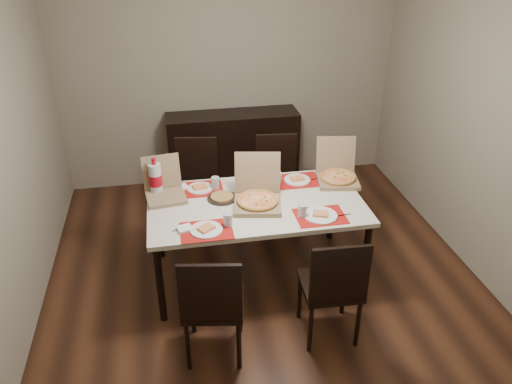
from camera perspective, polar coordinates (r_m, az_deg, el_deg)
ground at (r=4.60m, az=0.78°, el=-9.53°), size 3.80×4.00×0.02m
room_walls at (r=4.18m, az=-0.25°, el=13.43°), size 3.84×4.02×2.62m
sideboard at (r=5.87m, az=-2.61°, el=4.79°), size 1.50×0.40×0.90m
dining_table at (r=4.22m, az=-0.00°, el=-1.98°), size 1.80×1.00×0.75m
chair_near_left at (r=3.54m, az=-4.99°, el=-12.54°), size 0.49×0.49×0.93m
chair_near_right at (r=3.72m, az=8.82°, el=-10.50°), size 0.44×0.44×0.93m
chair_far_left at (r=5.08m, az=-6.78°, el=1.34°), size 0.48×0.48×0.93m
chair_far_right at (r=5.13m, az=2.44°, el=1.78°), size 0.46×0.46×0.93m
setting_near_left at (r=3.84m, az=-5.35°, el=-4.03°), size 0.46×0.30×0.11m
setting_near_right at (r=4.01m, az=6.86°, el=-2.54°), size 0.45×0.30×0.11m
setting_far_left at (r=4.41m, az=-6.21°, el=0.60°), size 0.48×0.30×0.11m
setting_far_right at (r=4.51m, az=4.12°, el=1.44°), size 0.51×0.30×0.11m
napkin_loose at (r=4.17m, az=1.57°, el=-1.19°), size 0.16×0.16×0.02m
pizza_box_center at (r=4.14m, az=0.17°, el=-0.65°), size 0.46×0.49×0.39m
pizza_box_right at (r=4.57m, az=9.26°, el=1.98°), size 0.41×0.45×0.36m
pizza_box_left at (r=4.32m, az=-10.39°, el=0.21°), size 0.36×0.39×0.32m
faina_plate at (r=4.24m, az=-3.90°, el=-0.62°), size 0.25×0.25×0.03m
dip_bowl at (r=4.32m, az=0.19°, el=0.11°), size 0.16×0.16×0.03m
soda_bottle at (r=4.34m, az=-11.40°, el=1.46°), size 0.11×0.11×0.34m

